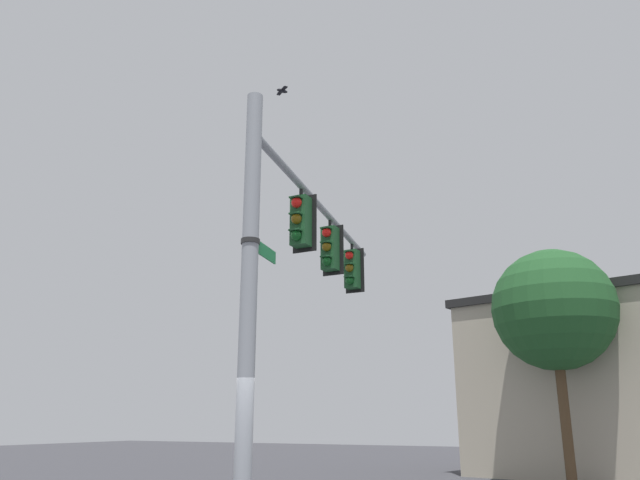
% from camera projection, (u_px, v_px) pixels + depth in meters
% --- Properties ---
extents(signal_pole, '(0.27, 0.27, 7.31)m').
position_uv_depth(signal_pole, '(248.00, 303.00, 9.67)').
color(signal_pole, gray).
rests_on(signal_pole, ground).
extents(mast_arm, '(1.60, 8.18, 0.16)m').
position_uv_depth(mast_arm, '(323.00, 210.00, 14.30)').
color(mast_arm, gray).
extents(traffic_light_nearest_pole, '(0.54, 0.49, 1.31)m').
position_uv_depth(traffic_light_nearest_pole, '(300.00, 221.00, 12.58)').
color(traffic_light_nearest_pole, black).
extents(traffic_light_mid_inner, '(0.54, 0.49, 1.31)m').
position_uv_depth(traffic_light_mid_inner, '(330.00, 248.00, 14.58)').
color(traffic_light_mid_inner, black).
extents(traffic_light_mid_outer, '(0.54, 0.49, 1.31)m').
position_uv_depth(traffic_light_mid_outer, '(352.00, 269.00, 16.58)').
color(traffic_light_mid_outer, black).
extents(street_name_sign, '(0.36, 1.25, 0.22)m').
position_uv_depth(street_name_sign, '(257.00, 246.00, 10.22)').
color(street_name_sign, '#147238').
extents(bird_flying, '(0.37, 0.29, 0.07)m').
position_uv_depth(bird_flying, '(282.00, 91.00, 12.24)').
color(bird_flying, black).
extents(storefront_building, '(9.73, 8.86, 6.24)m').
position_uv_depth(storefront_building, '(599.00, 384.00, 22.12)').
color(storefront_building, '#A89E89').
rests_on(storefront_building, ground).
extents(tree_by_storefront, '(3.85, 3.85, 7.20)m').
position_uv_depth(tree_by_storefront, '(554.00, 310.00, 19.55)').
color(tree_by_storefront, '#4C3823').
rests_on(tree_by_storefront, ground).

